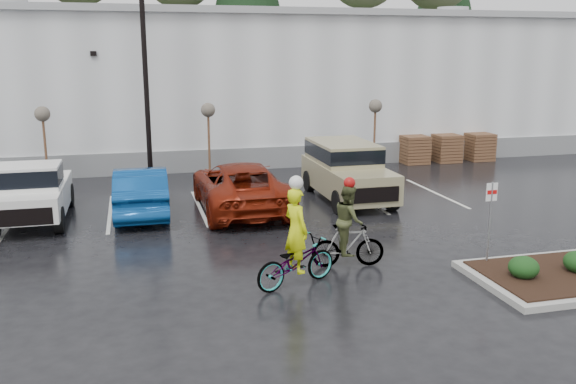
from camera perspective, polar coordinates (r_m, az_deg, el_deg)
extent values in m
plane|color=black|center=(14.42, 5.44, -8.61)|extent=(120.00, 120.00, 0.00)
cube|color=silver|center=(34.93, -6.91, 10.01)|extent=(60.00, 15.00, 7.00)
cube|color=slate|center=(27.84, -4.65, 3.08)|extent=(60.00, 0.12, 1.00)
cube|color=#999B9E|center=(34.93, -7.07, 15.84)|extent=(60.50, 15.50, 0.30)
cube|color=#1F3F1A|center=(57.81, -10.01, 10.60)|extent=(80.00, 25.00, 6.00)
cylinder|color=black|center=(24.59, -13.20, 10.85)|extent=(0.20, 0.20, 9.00)
cylinder|color=#533121|center=(26.09, -21.72, 3.52)|extent=(0.10, 0.10, 2.80)
sphere|color=#544C43|center=(25.91, -22.00, 6.79)|extent=(0.60, 0.60, 0.60)
cylinder|color=#533121|center=(26.06, -7.39, 4.34)|extent=(0.10, 0.10, 2.80)
sphere|color=#544C43|center=(25.88, -7.49, 7.62)|extent=(0.60, 0.60, 0.60)
cylinder|color=#533121|center=(27.97, 8.08, 4.91)|extent=(0.10, 0.10, 2.80)
sphere|color=#544C43|center=(27.80, 8.18, 7.97)|extent=(0.60, 0.60, 0.60)
cube|color=#533121|center=(30.00, 11.74, 3.91)|extent=(1.20, 1.20, 1.35)
cube|color=#533121|center=(30.79, 14.59, 3.99)|extent=(1.20, 1.20, 1.35)
cube|color=#533121|center=(31.69, 17.45, 4.06)|extent=(1.20, 1.20, 1.35)
ellipsoid|color=#133612|center=(15.25, 21.19, -6.59)|extent=(0.70, 0.70, 0.52)
cylinder|color=gray|center=(15.88, 18.31, -2.99)|extent=(0.05, 0.05, 2.20)
cube|color=white|center=(15.67, 18.53, 0.00)|extent=(0.30, 0.02, 0.45)
cube|color=red|center=(15.66, 18.55, -0.01)|extent=(0.26, 0.02, 0.10)
imported|color=navy|center=(20.74, -13.58, 0.12)|extent=(1.77, 4.85, 1.59)
imported|color=maroon|center=(20.72, -4.49, 0.55)|extent=(2.77, 5.99, 1.66)
imported|color=#3F3F44|center=(14.12, 0.74, -6.59)|extent=(2.27, 1.48, 1.13)
imported|color=#D1E30C|center=(13.88, 0.75, -3.59)|extent=(0.70, 0.84, 1.97)
sphere|color=silver|center=(13.60, 0.77, 0.87)|extent=(0.33, 0.33, 0.33)
imported|color=#3F3F44|center=(15.39, 5.64, -5.00)|extent=(1.83, 0.77, 1.11)
imported|color=#3E4424|center=(15.20, 5.69, -2.60)|extent=(0.58, 0.91, 1.75)
sphere|color=#990C0C|center=(14.98, 5.78, 0.86)|extent=(0.29, 0.29, 0.29)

